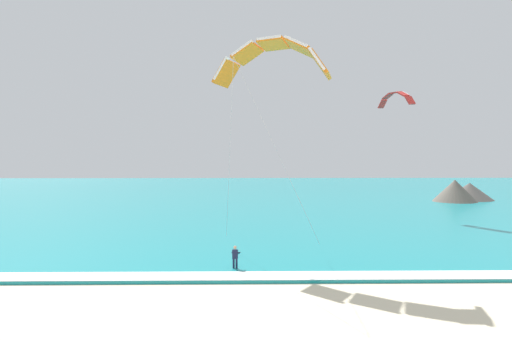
% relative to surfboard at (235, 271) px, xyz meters
% --- Properties ---
extents(sea, '(200.00, 120.00, 0.20)m').
position_rel_surfboard_xyz_m(sea, '(0.16, 57.08, 0.07)').
color(sea, teal).
rests_on(sea, ground).
extents(surf_foam, '(200.00, 1.96, 0.04)m').
position_rel_surfboard_xyz_m(surf_foam, '(0.16, -1.92, 0.19)').
color(surf_foam, white).
rests_on(surf_foam, sea).
extents(surfboard, '(0.76, 1.46, 0.09)m').
position_rel_surfboard_xyz_m(surfboard, '(0.00, 0.00, 0.00)').
color(surfboard, '#E04C38').
rests_on(surfboard, ground).
extents(kitesurfer, '(0.60, 0.60, 1.69)m').
position_rel_surfboard_xyz_m(kitesurfer, '(0.00, 0.02, 0.91)').
color(kitesurfer, '#191E38').
rests_on(kitesurfer, ground).
extents(kite_primary, '(8.93, 7.27, 15.20)m').
position_rel_surfboard_xyz_m(kite_primary, '(2.63, 4.87, 15.00)').
color(kite_primary, orange).
extents(kite_distant, '(3.38, 5.11, 1.88)m').
position_rel_surfboard_xyz_m(kite_distant, '(18.98, 26.41, 14.67)').
color(kite_distant, red).
extents(headland_right, '(11.36, 10.40, 3.68)m').
position_rel_surfboard_xyz_m(headland_right, '(35.57, 43.93, 1.60)').
color(headland_right, '#665B51').
rests_on(headland_right, ground).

